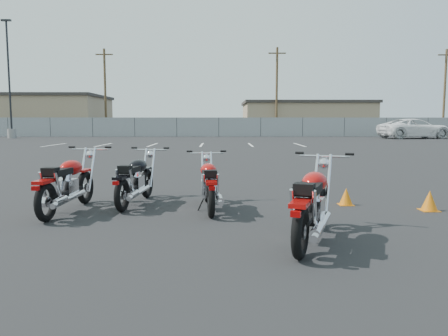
{
  "coord_description": "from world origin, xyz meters",
  "views": [
    {
      "loc": [
        0.14,
        -6.71,
        1.43
      ],
      "look_at": [
        0.2,
        0.6,
        0.65
      ],
      "focal_mm": 35.0,
      "sensor_mm": 36.0,
      "label": 1
    }
  ],
  "objects_px": {
    "motorcycle_front_red": "(67,184)",
    "motorcycle_third_red": "(312,204)",
    "motorcycle_rear_red": "(209,184)",
    "white_van": "(415,123)",
    "motorcycle_second_black": "(136,180)"
  },
  "relations": [
    {
      "from": "motorcycle_front_red",
      "to": "motorcycle_rear_red",
      "type": "bearing_deg",
      "value": 4.71
    },
    {
      "from": "motorcycle_third_red",
      "to": "motorcycle_second_black",
      "type": "bearing_deg",
      "value": 136.74
    },
    {
      "from": "motorcycle_front_red",
      "to": "motorcycle_rear_red",
      "type": "relative_size",
      "value": 1.09
    },
    {
      "from": "motorcycle_second_black",
      "to": "motorcycle_rear_red",
      "type": "distance_m",
      "value": 1.36
    },
    {
      "from": "motorcycle_second_black",
      "to": "motorcycle_third_red",
      "type": "height_order",
      "value": "motorcycle_third_red"
    },
    {
      "from": "motorcycle_third_red",
      "to": "motorcycle_rear_red",
      "type": "relative_size",
      "value": 1.09
    },
    {
      "from": "motorcycle_front_red",
      "to": "motorcycle_third_red",
      "type": "height_order",
      "value": "motorcycle_third_red"
    },
    {
      "from": "motorcycle_front_red",
      "to": "motorcycle_rear_red",
      "type": "height_order",
      "value": "motorcycle_front_red"
    },
    {
      "from": "motorcycle_rear_red",
      "to": "white_van",
      "type": "xyz_separation_m",
      "value": [
        16.58,
        29.75,
        0.89
      ]
    },
    {
      "from": "motorcycle_rear_red",
      "to": "motorcycle_third_red",
      "type": "bearing_deg",
      "value": -56.97
    },
    {
      "from": "motorcycle_third_red",
      "to": "white_van",
      "type": "bearing_deg",
      "value": 64.21
    },
    {
      "from": "motorcycle_front_red",
      "to": "white_van",
      "type": "xyz_separation_m",
      "value": [
        18.82,
        29.93,
        0.85
      ]
    },
    {
      "from": "white_van",
      "to": "motorcycle_rear_red",
      "type": "bearing_deg",
      "value": 142.2
    },
    {
      "from": "motorcycle_rear_red",
      "to": "white_van",
      "type": "relative_size",
      "value": 0.27
    },
    {
      "from": "motorcycle_second_black",
      "to": "white_van",
      "type": "xyz_separation_m",
      "value": [
        17.86,
        29.29,
        0.88
      ]
    }
  ]
}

